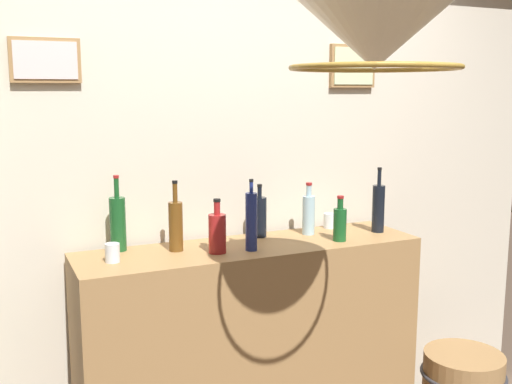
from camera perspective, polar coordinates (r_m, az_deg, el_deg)
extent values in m
cube|color=beige|center=(2.96, -2.70, -1.05)|extent=(3.70, 0.08, 2.48)
cube|color=#9E7547|center=(2.67, -19.22, 11.63)|extent=(0.28, 0.03, 0.18)
cube|color=silver|center=(2.65, -19.18, 11.64)|extent=(0.25, 0.01, 0.15)
cube|color=#9E7547|center=(3.17, 9.03, 11.62)|extent=(0.26, 0.03, 0.21)
cube|color=beige|center=(3.16, 9.19, 11.63)|extent=(0.23, 0.01, 0.18)
cube|color=#9E7547|center=(2.92, -0.42, -15.54)|extent=(1.57, 0.42, 1.10)
cylinder|color=navy|center=(2.61, -0.44, -2.83)|extent=(0.05, 0.05, 0.25)
cylinder|color=navy|center=(2.59, -0.45, 0.43)|extent=(0.02, 0.02, 0.05)
cylinder|color=black|center=(2.58, -0.45, 1.09)|extent=(0.02, 0.02, 0.01)
cylinder|color=brown|center=(2.63, -7.56, -3.25)|extent=(0.06, 0.06, 0.21)
cylinder|color=brown|center=(2.61, -7.63, -0.08)|extent=(0.02, 0.02, 0.08)
cylinder|color=black|center=(2.60, -7.65, 0.94)|extent=(0.02, 0.02, 0.01)
cylinder|color=black|center=(2.86, 0.34, -2.38)|extent=(0.07, 0.07, 0.19)
cylinder|color=black|center=(2.84, 0.34, -0.01)|extent=(0.02, 0.02, 0.05)
cylinder|color=black|center=(2.83, 0.34, 0.62)|extent=(0.02, 0.02, 0.01)
cylinder|color=#175323|center=(2.82, 7.89, -3.08)|extent=(0.06, 0.06, 0.15)
cylinder|color=#175323|center=(2.80, 7.94, -1.09)|extent=(0.03, 0.03, 0.05)
cylinder|color=maroon|center=(2.79, 7.95, -0.47)|extent=(0.03, 0.03, 0.01)
cylinder|color=#184E21|center=(2.68, -12.87, -2.98)|extent=(0.07, 0.07, 0.23)
cylinder|color=#184E21|center=(2.65, -13.00, 0.38)|extent=(0.02, 0.02, 0.09)
cylinder|color=maroon|center=(2.64, -13.04, 1.41)|extent=(0.02, 0.02, 0.01)
cylinder|color=black|center=(3.02, 11.43, -1.55)|extent=(0.06, 0.06, 0.23)
cylinder|color=black|center=(2.99, 11.53, 1.33)|extent=(0.02, 0.02, 0.08)
cylinder|color=black|center=(2.99, 11.56, 2.17)|extent=(0.02, 0.02, 0.01)
cylinder|color=#A3C8D7|center=(2.92, 4.97, -2.19)|extent=(0.06, 0.06, 0.19)
cylinder|color=#A3C8D7|center=(2.90, 5.00, 0.13)|extent=(0.03, 0.03, 0.05)
cylinder|color=maroon|center=(2.90, 5.01, 0.76)|extent=(0.03, 0.03, 0.01)
cylinder|color=maroon|center=(2.59, -3.66, -3.94)|extent=(0.08, 0.08, 0.17)
cylinder|color=maroon|center=(2.56, -3.69, -1.52)|extent=(0.03, 0.03, 0.06)
cylinder|color=black|center=(2.56, -3.70, -0.78)|extent=(0.03, 0.03, 0.01)
cylinder|color=silver|center=(2.53, -13.36, -5.59)|extent=(0.06, 0.06, 0.08)
cylinder|color=silver|center=(3.08, 6.96, -2.69)|extent=(0.06, 0.06, 0.07)
cone|color=#EFE5C6|center=(1.92, 11.18, 14.62)|extent=(0.52, 0.52, 0.23)
torus|color=#AD8433|center=(1.91, 11.07, 11.41)|extent=(0.52, 0.52, 0.02)
torus|color=#333338|center=(3.34, 18.91, -15.89)|extent=(0.42, 0.42, 0.02)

